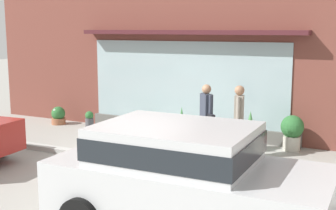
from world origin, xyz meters
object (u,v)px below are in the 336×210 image
object	(u,v)px
fire_hydrant	(166,135)
pedestrian_with_handbag	(207,113)
parked_car_silver	(183,173)
potted_plant_window_center	(58,116)
potted_plant_near_hydrant	(250,131)
pedestrian_passerby	(239,116)
potted_plant_trailing_edge	(182,125)
potted_plant_window_right	(292,131)
potted_plant_doorstep	(89,120)
potted_plant_corner_tall	(134,124)

from	to	relation	value
fire_hydrant	pedestrian_with_handbag	xyz separation A→B (m)	(0.91, 0.37, 0.56)
fire_hydrant	parked_car_silver	xyz separation A→B (m)	(2.25, -3.82, 0.49)
potted_plant_window_center	potted_plant_near_hydrant	xyz separation A→B (m)	(6.35, -0.15, 0.19)
pedestrian_passerby	potted_plant_near_hydrant	distance (m)	1.05
potted_plant_trailing_edge	potted_plant_window_right	distance (m)	2.91
pedestrian_passerby	potted_plant_window_right	xyz separation A→B (m)	(1.00, 1.20, -0.51)
pedestrian_passerby	parked_car_silver	world-z (taller)	pedestrian_passerby
potted_plant_trailing_edge	potted_plant_near_hydrant	world-z (taller)	potted_plant_near_hydrant
fire_hydrant	potted_plant_trailing_edge	bearing A→B (deg)	97.40
potted_plant_window_center	potted_plant_window_right	bearing A→B (deg)	1.18
pedestrian_passerby	potted_plant_doorstep	xyz separation A→B (m)	(-5.05, 0.98, -0.74)
potted_plant_corner_tall	potted_plant_near_hydrant	bearing A→B (deg)	-0.64
pedestrian_with_handbag	parked_car_silver	bearing A→B (deg)	-30.25
fire_hydrant	potted_plant_near_hydrant	bearing A→B (deg)	35.55
potted_plant_doorstep	pedestrian_passerby	bearing A→B (deg)	-10.94
parked_car_silver	potted_plant_window_center	size ratio (longest dim) A/B	7.26
pedestrian_with_handbag	potted_plant_window_center	bearing A→B (deg)	-148.52
potted_plant_near_hydrant	potted_plant_window_center	bearing A→B (deg)	178.61
fire_hydrant	potted_plant_doorstep	distance (m)	3.58
potted_plant_window_right	fire_hydrant	bearing A→B (deg)	-150.38
potted_plant_near_hydrant	potted_plant_window_right	size ratio (longest dim) A/B	1.08
potted_plant_trailing_edge	potted_plant_near_hydrant	size ratio (longest dim) A/B	0.96
fire_hydrant	potted_plant_window_center	size ratio (longest dim) A/B	1.52
pedestrian_with_handbag	potted_plant_doorstep	distance (m)	4.40
potted_plant_trailing_edge	potted_plant_corner_tall	distance (m)	1.54
potted_plant_trailing_edge	potted_plant_corner_tall	world-z (taller)	potted_plant_trailing_edge
parked_car_silver	potted_plant_trailing_edge	bearing A→B (deg)	114.44
pedestrian_passerby	potted_plant_window_right	bearing A→B (deg)	129.19
fire_hydrant	potted_plant_corner_tall	distance (m)	2.13
fire_hydrant	pedestrian_with_handbag	distance (m)	1.14
potted_plant_doorstep	potted_plant_near_hydrant	distance (m)	5.07
pedestrian_with_handbag	potted_plant_near_hydrant	bearing A→B (deg)	88.47
parked_car_silver	potted_plant_window_center	distance (m)	8.63
parked_car_silver	potted_plant_doorstep	world-z (taller)	parked_car_silver
potted_plant_corner_tall	pedestrian_with_handbag	bearing A→B (deg)	-19.34
pedestrian_with_handbag	potted_plant_trailing_edge	distance (m)	1.48
pedestrian_passerby	potted_plant_corner_tall	world-z (taller)	pedestrian_passerby
potted_plant_window_center	potted_plant_corner_tall	bearing A→B (deg)	-2.29
potted_plant_corner_tall	potted_plant_near_hydrant	distance (m)	3.45
pedestrian_with_handbag	potted_plant_window_right	distance (m)	2.23
parked_car_silver	potted_plant_window_center	world-z (taller)	parked_car_silver
parked_car_silver	potted_plant_window_right	xyz separation A→B (m)	(0.49, 5.37, -0.42)
potted_plant_corner_tall	potted_plant_doorstep	world-z (taller)	potted_plant_corner_tall
pedestrian_passerby	potted_plant_corner_tall	xyz separation A→B (m)	(-3.43, 0.93, -0.70)
parked_car_silver	potted_plant_trailing_edge	world-z (taller)	parked_car_silver
potted_plant_corner_tall	potted_plant_window_right	size ratio (longest dim) A/B	0.71
pedestrian_passerby	potted_plant_trailing_edge	world-z (taller)	pedestrian_passerby
parked_car_silver	potted_plant_window_center	bearing A→B (deg)	141.63
potted_plant_trailing_edge	pedestrian_with_handbag	bearing A→B (deg)	-38.86
potted_plant_trailing_edge	potted_plant_doorstep	size ratio (longest dim) A/B	1.74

